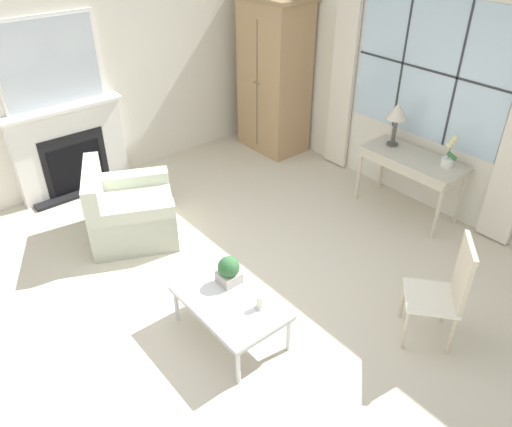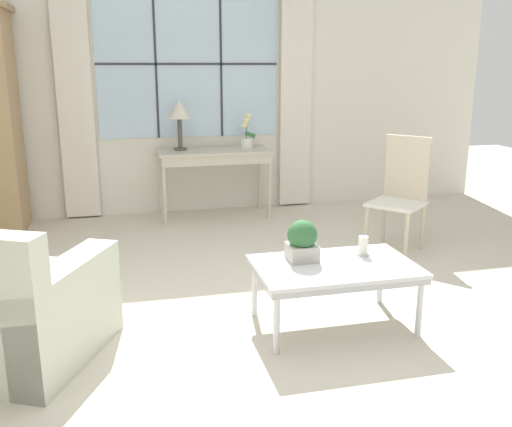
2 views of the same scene
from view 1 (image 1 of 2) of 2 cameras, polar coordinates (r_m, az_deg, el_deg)
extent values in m
plane|color=beige|center=(5.06, -3.85, -9.05)|extent=(14.00, 14.00, 0.00)
cube|color=silver|center=(6.34, 18.93, 13.04)|extent=(7.20, 0.06, 2.80)
cube|color=silver|center=(6.23, 19.19, 15.23)|extent=(2.00, 0.01, 1.60)
cube|color=#2D2D33|center=(6.41, 16.43, 16.17)|extent=(0.02, 0.02, 1.60)
cube|color=#2D2D33|center=(6.05, 22.02, 14.17)|extent=(0.02, 0.02, 1.60)
cube|color=#2D2D33|center=(6.23, 19.16, 15.22)|extent=(2.00, 0.02, 0.02)
cube|color=silver|center=(6.98, 9.94, 15.41)|extent=(0.37, 0.06, 2.61)
cube|color=silver|center=(7.00, -15.48, 15.42)|extent=(0.06, 7.20, 2.80)
cube|color=black|center=(7.07, -19.34, 2.60)|extent=(0.34, 1.27, 0.04)
cube|color=white|center=(6.90, -20.41, 6.73)|extent=(0.18, 1.42, 1.12)
cube|color=white|center=(6.65, -21.29, 11.13)|extent=(0.24, 1.50, 0.04)
cube|color=black|center=(6.89, -19.80, 5.03)|extent=(0.02, 0.68, 0.62)
cube|color=black|center=(6.87, -19.91, 5.49)|extent=(0.01, 0.84, 0.78)
cube|color=white|center=(6.58, -22.58, 15.66)|extent=(0.04, 1.24, 1.08)
cube|color=silver|center=(6.57, -22.52, 15.63)|extent=(0.01, 1.16, 1.00)
cube|color=tan|center=(7.52, 2.08, 15.17)|extent=(0.95, 0.64, 2.16)
cube|color=brown|center=(7.33, 0.11, 14.36)|extent=(0.01, 0.01, 1.81)
sphere|color=#997F4C|center=(7.35, -0.19, 14.77)|extent=(0.03, 0.03, 0.03)
sphere|color=#997F4C|center=(7.28, 0.33, 14.58)|extent=(0.03, 0.03, 0.03)
cube|color=beige|center=(6.19, 17.52, 6.11)|extent=(1.23, 0.55, 0.03)
cube|color=beige|center=(6.22, 17.42, 5.58)|extent=(1.18, 0.52, 0.10)
cylinder|color=beige|center=(6.48, 11.69, 4.47)|extent=(0.04, 0.04, 0.72)
cylinder|color=beige|center=(5.94, 20.07, 0.21)|extent=(0.04, 0.04, 0.72)
cylinder|color=beige|center=(6.81, 14.25, 5.62)|extent=(0.04, 0.04, 0.72)
cylinder|color=beige|center=(6.31, 22.37, 1.67)|extent=(0.04, 0.04, 0.72)
cylinder|color=#4C4742|center=(6.41, 15.30, 7.67)|extent=(0.14, 0.14, 0.02)
cylinder|color=#4C4742|center=(6.34, 15.52, 9.07)|extent=(0.05, 0.05, 0.32)
cone|color=beige|center=(6.24, 15.88, 11.22)|extent=(0.25, 0.25, 0.20)
cylinder|color=white|center=(6.06, 20.99, 5.49)|extent=(0.13, 0.13, 0.10)
cylinder|color=#336638|center=(5.98, 21.34, 7.08)|extent=(0.01, 0.01, 0.27)
cube|color=#336638|center=(6.00, 21.48, 6.12)|extent=(0.13, 0.02, 0.08)
sphere|color=beige|center=(5.99, 21.23, 7.30)|extent=(0.07, 0.07, 0.07)
sphere|color=beige|center=(5.96, 21.51, 7.64)|extent=(0.07, 0.07, 0.07)
sphere|color=beige|center=(5.93, 21.79, 7.98)|extent=(0.07, 0.07, 0.07)
cube|color=beige|center=(5.90, -13.82, -0.40)|extent=(1.27, 1.24, 0.45)
cube|color=beige|center=(5.71, -18.17, 2.75)|extent=(0.94, 0.56, 0.42)
cube|color=beige|center=(6.19, -14.05, 2.03)|extent=(0.58, 0.92, 0.59)
cube|color=beige|center=(5.54, -13.75, -1.91)|extent=(0.58, 0.92, 0.59)
cube|color=white|center=(4.60, 19.38, -9.08)|extent=(0.62, 0.62, 0.03)
cube|color=beige|center=(4.47, 22.56, -6.55)|extent=(0.29, 0.33, 0.53)
cube|color=beige|center=(4.31, 23.36, -3.58)|extent=(0.31, 0.36, 0.05)
cylinder|color=beige|center=(4.58, 16.71, -12.60)|extent=(0.04, 0.04, 0.43)
cylinder|color=beige|center=(4.86, 16.43, -9.43)|extent=(0.04, 0.04, 0.43)
cylinder|color=beige|center=(4.66, 21.44, -12.88)|extent=(0.04, 0.04, 0.43)
cylinder|color=beige|center=(4.93, 20.86, -9.75)|extent=(0.04, 0.04, 0.43)
cube|color=silver|center=(4.38, -3.01, -9.81)|extent=(1.03, 0.65, 0.03)
cube|color=#B1B3B8|center=(4.40, -3.00, -10.12)|extent=(1.00, 0.64, 0.04)
cylinder|color=silver|center=(4.71, -9.09, -10.09)|extent=(0.04, 0.04, 0.40)
cylinder|color=silver|center=(4.16, -2.07, -16.96)|extent=(0.04, 0.04, 0.40)
cylinder|color=silver|center=(4.92, -3.64, -7.41)|extent=(0.04, 0.04, 0.40)
cylinder|color=silver|center=(4.40, 3.74, -13.46)|extent=(0.04, 0.04, 0.40)
cube|color=#BCB7AD|center=(4.50, -3.10, -7.28)|extent=(0.19, 0.19, 0.11)
sphere|color=#336638|center=(4.42, -3.14, -6.12)|extent=(0.19, 0.19, 0.19)
cylinder|color=silver|center=(4.28, 0.42, -10.64)|extent=(0.09, 0.09, 0.01)
cylinder|color=white|center=(4.23, 0.43, -10.01)|extent=(0.06, 0.06, 0.12)
cylinder|color=black|center=(4.19, 0.43, -9.36)|extent=(0.00, 0.00, 0.01)
camera|label=2|loc=(4.49, -52.11, -3.37)|focal=40.00mm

